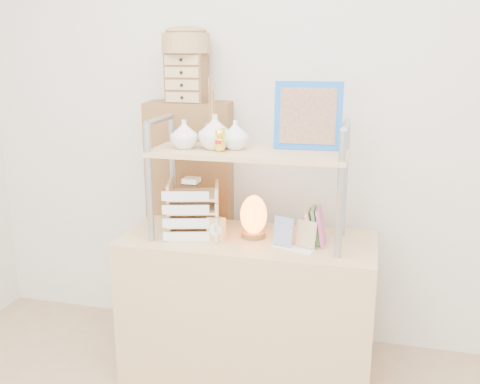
# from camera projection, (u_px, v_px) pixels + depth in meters

# --- Properties ---
(room_shell) EXTENTS (3.42, 3.41, 2.61)m
(room_shell) POSITION_uv_depth(u_px,v_px,m) (186.00, 22.00, 1.55)
(room_shell) COLOR silver
(room_shell) RESTS_ON ground
(desk) EXTENTS (1.20, 0.50, 0.75)m
(desk) POSITION_uv_depth(u_px,v_px,m) (248.00, 309.00, 2.64)
(desk) COLOR tan
(desk) RESTS_ON ground
(cabinet) EXTENTS (0.47, 0.29, 1.35)m
(cabinet) POSITION_uv_depth(u_px,v_px,m) (192.00, 223.00, 3.01)
(cabinet) COLOR brown
(cabinet) RESTS_ON ground
(hutch) EXTENTS (0.90, 0.34, 0.73)m
(hutch) POSITION_uv_depth(u_px,v_px,m) (242.00, 147.00, 2.45)
(hutch) COLOR #9399A1
(hutch) RESTS_ON desk
(letter_tray) EXTENTS (0.28, 0.28, 0.29)m
(letter_tray) POSITION_uv_depth(u_px,v_px,m) (192.00, 213.00, 2.55)
(letter_tray) COLOR tan
(letter_tray) RESTS_ON desk
(salt_lamp) EXTENTS (0.14, 0.13, 0.21)m
(salt_lamp) POSITION_uv_depth(u_px,v_px,m) (254.00, 216.00, 2.53)
(salt_lamp) COLOR brown
(salt_lamp) RESTS_ON desk
(desk_clock) EXTENTS (0.09, 0.05, 0.12)m
(desk_clock) POSITION_uv_depth(u_px,v_px,m) (216.00, 230.00, 2.48)
(desk_clock) COLOR tan
(desk_clock) RESTS_ON desk
(postcard_stand) EXTENTS (0.21, 0.12, 0.14)m
(postcard_stand) POSITION_uv_depth(u_px,v_px,m) (294.00, 240.00, 2.40)
(postcard_stand) COLOR white
(postcard_stand) RESTS_ON desk
(drawer_chest) EXTENTS (0.20, 0.16, 0.25)m
(drawer_chest) POSITION_uv_depth(u_px,v_px,m) (187.00, 78.00, 2.78)
(drawer_chest) COLOR brown
(drawer_chest) RESTS_ON cabinet
(woven_basket) EXTENTS (0.25, 0.25, 0.10)m
(woven_basket) POSITION_uv_depth(u_px,v_px,m) (186.00, 43.00, 2.74)
(woven_basket) COLOR #976B44
(woven_basket) RESTS_ON drawer_chest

